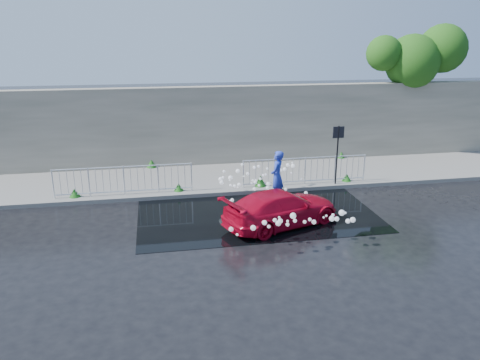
# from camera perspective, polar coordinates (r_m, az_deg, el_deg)

# --- Properties ---
(ground) EXTENTS (90.00, 90.00, 0.00)m
(ground) POSITION_cam_1_polar(r_m,az_deg,el_deg) (15.14, 0.93, -5.50)
(ground) COLOR black
(ground) RESTS_ON ground
(pavement) EXTENTS (30.00, 4.00, 0.15)m
(pavement) POSITION_cam_1_polar(r_m,az_deg,el_deg) (19.75, -1.94, 0.30)
(pavement) COLOR slate
(pavement) RESTS_ON ground
(curb) EXTENTS (30.00, 0.25, 0.16)m
(curb) POSITION_cam_1_polar(r_m,az_deg,el_deg) (17.87, -0.98, -1.56)
(curb) COLOR slate
(curb) RESTS_ON ground
(retaining_wall) EXTENTS (30.00, 0.60, 3.50)m
(retaining_wall) POSITION_cam_1_polar(r_m,az_deg,el_deg) (21.42, -2.89, 6.68)
(retaining_wall) COLOR #676456
(retaining_wall) RESTS_ON pavement
(puddle) EXTENTS (8.00, 5.00, 0.01)m
(puddle) POSITION_cam_1_polar(r_m,az_deg,el_deg) (16.14, 1.97, -3.98)
(puddle) COLOR black
(puddle) RESTS_ON ground
(sign_post) EXTENTS (0.45, 0.06, 2.50)m
(sign_post) POSITION_cam_1_polar(r_m,az_deg,el_deg) (18.63, 11.82, 4.13)
(sign_post) COLOR black
(sign_post) RESTS_ON ground
(tree) EXTENTS (4.99, 2.59, 6.36)m
(tree) POSITION_cam_1_polar(r_m,az_deg,el_deg) (24.59, 21.03, 13.86)
(tree) COLOR #332114
(tree) RESTS_ON ground
(railing_left) EXTENTS (5.05, 0.05, 1.10)m
(railing_left) POSITION_cam_1_polar(r_m,az_deg,el_deg) (17.82, -13.97, 0.07)
(railing_left) COLOR silver
(railing_left) RESTS_ON pavement
(railing_right) EXTENTS (5.05, 0.05, 1.10)m
(railing_right) POSITION_cam_1_polar(r_m,az_deg,el_deg) (18.70, 7.94, 1.25)
(railing_right) COLOR silver
(railing_right) RESTS_ON pavement
(weeds) EXTENTS (12.17, 3.93, 0.43)m
(weeds) POSITION_cam_1_polar(r_m,az_deg,el_deg) (19.18, -1.95, 0.55)
(weeds) COLOR #1D4E14
(weeds) RESTS_ON pavement
(water_spray) EXTENTS (3.71, 5.65, 1.04)m
(water_spray) POSITION_cam_1_polar(r_m,az_deg,el_deg) (15.64, 4.27, -1.78)
(water_spray) COLOR white
(water_spray) RESTS_ON ground
(red_car) EXTENTS (4.24, 2.88, 1.14)m
(red_car) POSITION_cam_1_polar(r_m,az_deg,el_deg) (15.01, 5.07, -3.44)
(red_car) COLOR #AC061F
(red_car) RESTS_ON ground
(person) EXTENTS (0.73, 0.82, 1.88)m
(person) POSITION_cam_1_polar(r_m,az_deg,el_deg) (17.02, 4.53, 0.46)
(person) COLOR #243AB5
(person) RESTS_ON ground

